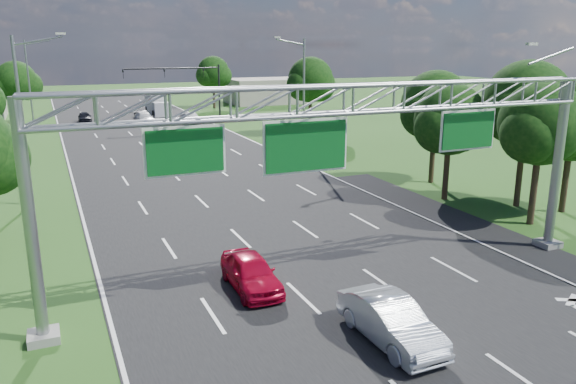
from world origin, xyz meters
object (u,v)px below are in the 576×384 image
sign_gantry (350,115)px  red_coupe (251,272)px  traffic_signal (192,80)px  box_truck (157,105)px  silver_sedan (391,321)px

sign_gantry → red_coupe: (-3.65, 1.14, -6.19)m
sign_gantry → traffic_signal: size_ratio=1.92×
sign_gantry → box_truck: bearing=86.3°
traffic_signal → silver_sedan: 58.30m
box_truck → silver_sedan: bearing=-94.6°
traffic_signal → silver_sedan: traffic_signal is taller
sign_gantry → traffic_signal: sign_gantry is taller
traffic_signal → box_truck: size_ratio=1.66×
traffic_signal → box_truck: 9.78m
traffic_signal → red_coupe: (-10.80, -51.87, -4.46)m
silver_sedan → sign_gantry: bearing=78.0°
box_truck → traffic_signal: bearing=-70.1°
traffic_signal → red_coupe: traffic_signal is taller
sign_gantry → silver_sedan: sign_gantry is taller
silver_sedan → box_truck: 66.21m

